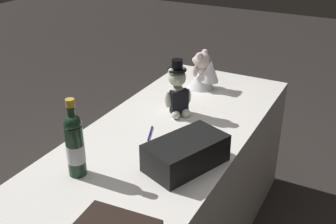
{
  "coord_description": "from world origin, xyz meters",
  "views": [
    {
      "loc": [
        -1.56,
        -0.82,
        1.7
      ],
      "look_at": [
        0.0,
        0.0,
        0.83
      ],
      "focal_mm": 44.24,
      "sensor_mm": 36.0,
      "label": 1
    }
  ],
  "objects_px": {
    "teddy_bear_groom": "(178,93)",
    "signing_pen": "(150,133)",
    "champagne_bottle": "(75,144)",
    "teddy_bear_bride": "(204,72)",
    "gift_case_black": "(186,153)"
  },
  "relations": [
    {
      "from": "champagne_bottle",
      "to": "gift_case_black",
      "type": "height_order",
      "value": "champagne_bottle"
    },
    {
      "from": "teddy_bear_groom",
      "to": "champagne_bottle",
      "type": "xyz_separation_m",
      "value": [
        -0.67,
        0.11,
        0.02
      ]
    },
    {
      "from": "champagne_bottle",
      "to": "teddy_bear_bride",
      "type": "bearing_deg",
      "value": -4.91
    },
    {
      "from": "gift_case_black",
      "to": "champagne_bottle",
      "type": "bearing_deg",
      "value": 125.64
    },
    {
      "from": "champagne_bottle",
      "to": "signing_pen",
      "type": "xyz_separation_m",
      "value": [
        0.43,
        -0.09,
        -0.14
      ]
    },
    {
      "from": "teddy_bear_groom",
      "to": "teddy_bear_bride",
      "type": "bearing_deg",
      "value": 3.2
    },
    {
      "from": "champagne_bottle",
      "to": "signing_pen",
      "type": "height_order",
      "value": "champagne_bottle"
    },
    {
      "from": "teddy_bear_groom",
      "to": "signing_pen",
      "type": "bearing_deg",
      "value": 175.31
    },
    {
      "from": "teddy_bear_bride",
      "to": "champagne_bottle",
      "type": "bearing_deg",
      "value": 175.09
    },
    {
      "from": "champagne_bottle",
      "to": "gift_case_black",
      "type": "xyz_separation_m",
      "value": [
        0.26,
        -0.36,
        -0.08
      ]
    },
    {
      "from": "teddy_bear_groom",
      "to": "gift_case_black",
      "type": "relative_size",
      "value": 0.77
    },
    {
      "from": "teddy_bear_bride",
      "to": "signing_pen",
      "type": "relative_size",
      "value": 1.72
    },
    {
      "from": "signing_pen",
      "to": "champagne_bottle",
      "type": "bearing_deg",
      "value": 167.75
    },
    {
      "from": "teddy_bear_bride",
      "to": "signing_pen",
      "type": "distance_m",
      "value": 0.64
    },
    {
      "from": "champagne_bottle",
      "to": "gift_case_black",
      "type": "distance_m",
      "value": 0.45
    }
  ]
}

